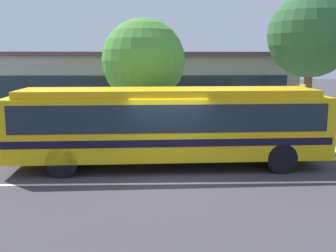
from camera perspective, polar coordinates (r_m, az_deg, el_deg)
ground_plane at (r=12.95m, az=0.10°, el=-7.12°), size 120.00×120.00×0.00m
sidewalk_slab at (r=19.30m, az=-0.53°, el=-1.36°), size 60.00×8.00×0.12m
lane_stripe_center at (r=12.19m, az=0.22°, el=-8.19°), size 56.00×0.16×0.01m
transit_bus at (r=13.77m, az=0.08°, el=0.63°), size 10.83×2.89×2.71m
pedestrian_waiting_near_sign at (r=17.56m, az=10.59°, el=1.00°), size 0.46×0.46×1.76m
pedestrian_walking_along_curb at (r=17.21m, az=-1.85°, el=0.73°), size 0.36×0.36×1.64m
pedestrian_standing_by_tree at (r=17.06m, az=12.10°, el=0.57°), size 0.41×0.41×1.69m
bus_stop_sign at (r=16.69m, az=18.47°, el=2.43°), size 0.10×0.44×2.61m
street_tree_near_stop at (r=17.30m, az=-3.53°, el=9.24°), size 3.56×3.56×5.30m
street_tree_mid_block at (r=19.41m, az=19.66°, el=12.11°), size 3.84×3.84×6.58m
station_building at (r=26.44m, az=-4.24°, el=5.93°), size 18.61×9.20×4.08m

